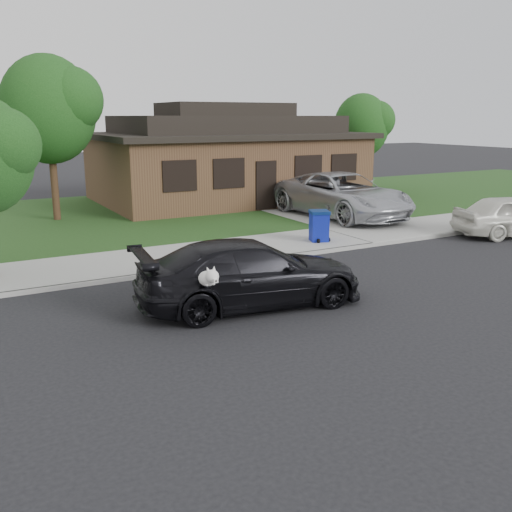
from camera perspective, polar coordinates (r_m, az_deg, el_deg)
ground at (r=14.15m, az=9.12°, el=-3.45°), size 120.00×120.00×0.00m
sidewalk at (r=18.19m, az=-0.55°, el=0.79°), size 60.00×3.00×0.12m
curb at (r=16.92m, az=1.86°, el=-0.21°), size 60.00×0.12×0.12m
lawn at (r=25.38m, az=-9.18°, el=4.35°), size 60.00×13.00×0.13m
driveway at (r=25.47m, az=6.03°, el=4.49°), size 4.50×13.00×0.14m
sedan at (r=12.70m, az=-0.59°, el=-1.75°), size 5.35×2.69×1.49m
minivan at (r=23.62m, az=8.65°, el=6.06°), size 3.24×6.56×1.79m
recycling_bin at (r=18.99m, az=6.33°, el=3.04°), size 0.79×0.79×1.02m
house at (r=28.51m, az=-3.05°, el=9.72°), size 12.60×8.60×4.65m
tree_0 at (r=23.83m, az=-19.63°, el=13.81°), size 3.78×3.60×6.34m
tree_1 at (r=32.36m, az=10.81°, el=12.78°), size 3.15×3.00×5.25m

